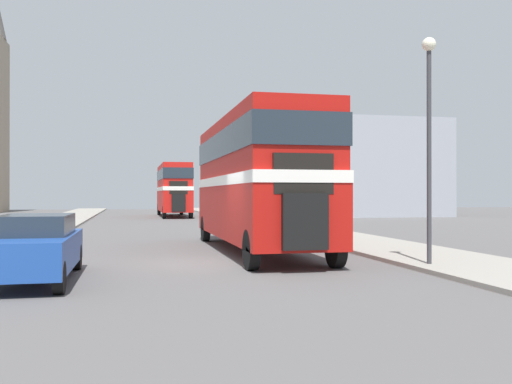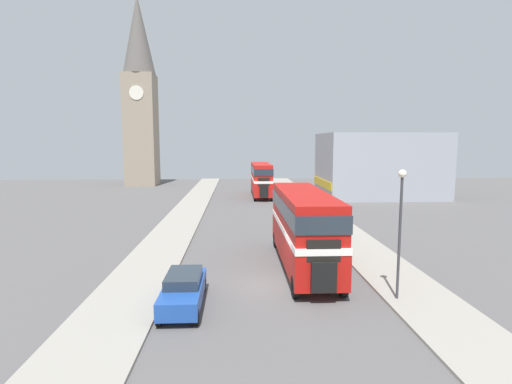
% 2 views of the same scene
% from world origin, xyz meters
% --- Properties ---
extents(ground_plane, '(120.00, 120.00, 0.00)m').
position_xyz_m(ground_plane, '(0.00, 0.00, 0.00)').
color(ground_plane, '#565454').
extents(sidewalk_right, '(3.50, 120.00, 0.12)m').
position_xyz_m(sidewalk_right, '(6.75, 0.00, 0.06)').
color(sidewalk_right, gray).
rests_on(sidewalk_right, ground_plane).
extents(double_decker_bus, '(2.56, 11.05, 4.38)m').
position_xyz_m(double_decker_bus, '(2.15, 3.05, 2.59)').
color(double_decker_bus, '#B2140F').
rests_on(double_decker_bus, ground_plane).
extents(bus_distant, '(2.38, 10.54, 4.42)m').
position_xyz_m(bus_distant, '(1.63, 33.77, 2.62)').
color(bus_distant, red).
rests_on(bus_distant, ground_plane).
extents(car_parked_near, '(1.65, 4.55, 1.46)m').
position_xyz_m(car_parked_near, '(-4.01, -2.26, 0.76)').
color(car_parked_near, '#1E479E').
rests_on(car_parked_near, ground_plane).
extents(pedestrian_walking, '(0.34, 0.34, 1.67)m').
position_xyz_m(pedestrian_walking, '(6.65, 9.87, 1.06)').
color(pedestrian_walking, '#282833').
rests_on(pedestrian_walking, sidewalk_right).
extents(bicycle_on_pavement, '(0.05, 1.76, 0.78)m').
position_xyz_m(bicycle_on_pavement, '(6.53, 16.14, 0.48)').
color(bicycle_on_pavement, black).
rests_on(bicycle_on_pavement, sidewalk_right).
extents(street_lamp, '(0.36, 0.36, 5.86)m').
position_xyz_m(street_lamp, '(5.59, -2.14, 3.96)').
color(street_lamp, '#38383D').
rests_on(street_lamp, sidewalk_right).
extents(shop_building_block, '(15.18, 10.95, 8.40)m').
position_xyz_m(shop_building_block, '(17.32, 33.14, 4.20)').
color(shop_building_block, '#999EA8').
rests_on(shop_building_block, ground_plane).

